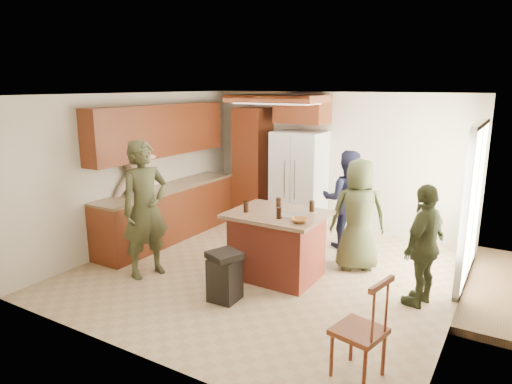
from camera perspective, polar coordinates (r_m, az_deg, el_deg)
The scene contains 12 objects.
person_front_left at distance 6.46m, azimuth -13.65°, elevation -2.11°, with size 0.70×0.51×1.91m, color #393B22.
person_behind_left at distance 7.55m, azimuth 11.20°, elevation -0.93°, with size 0.78×0.48×1.61m, color #1A1C35.
person_behind_right at distance 6.68m, azimuth 12.69°, elevation -2.80°, with size 0.80×0.52×1.63m, color #3A4025.
person_side_right at distance 5.84m, azimuth 20.29°, elevation -6.29°, with size 0.88×0.45×1.51m, color #353D23.
person_counter at distance 7.62m, azimuth -14.57°, elevation -0.54°, with size 1.12×0.52×1.73m, color tan.
left_cabinetry at distance 7.98m, azimuth -11.15°, elevation 0.93°, with size 0.64×3.00×2.30m.
back_wall_units at distance 8.81m, azimuth 1.07°, elevation 5.15°, with size 1.80×0.60×2.45m.
refrigerator at distance 8.47m, azimuth 5.39°, elevation 1.46°, with size 0.90×0.76×1.80m.
kitchen_island at distance 6.35m, azimuth 2.65°, elevation -6.55°, with size 1.28×1.03×0.93m.
island_items at distance 6.02m, azimuth 4.17°, elevation -2.72°, with size 1.00×0.72×0.15m.
trash_bin at distance 5.75m, azimuth -3.93°, elevation -10.41°, with size 0.46×0.46×0.63m.
spindle_chair at distance 4.40m, azimuth 12.99°, elevation -16.67°, with size 0.50×0.50×0.99m.
Camera 1 is at (3.00, -5.37, 2.63)m, focal length 32.00 mm.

